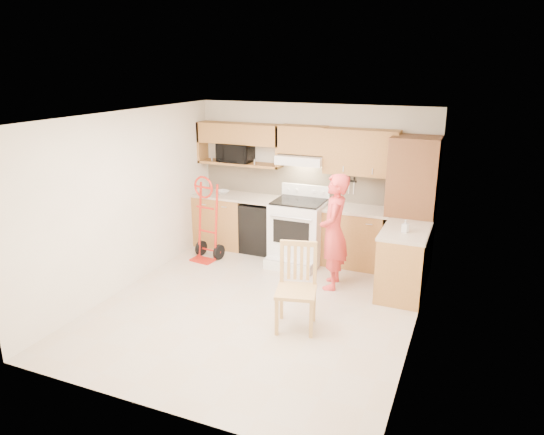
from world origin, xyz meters
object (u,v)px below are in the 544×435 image
Objects in this scene: microwave at (236,153)px; hand_truck at (205,223)px; dining_chair at (296,288)px; range at (297,227)px; person at (334,232)px.

microwave reaches higher than hand_truck.
hand_truck is at bearing 130.76° from dining_chair.
range is at bearing 26.39° from hand_truck.
dining_chair is at bearing -27.63° from hand_truck.
hand_truck is 2.64m from dining_chair.
range is at bearing -140.56° from person.
dining_chair is (0.71, -2.01, -0.08)m from range.
range is 0.95× the size of hand_truck.
dining_chair is at bearing -70.49° from range.
microwave reaches higher than dining_chair.
hand_truck is 1.20× the size of dining_chair.
person is 1.58× the size of dining_chair.
microwave reaches higher than person.
hand_truck is at bearing -161.75° from range.
person is 1.37m from dining_chair.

